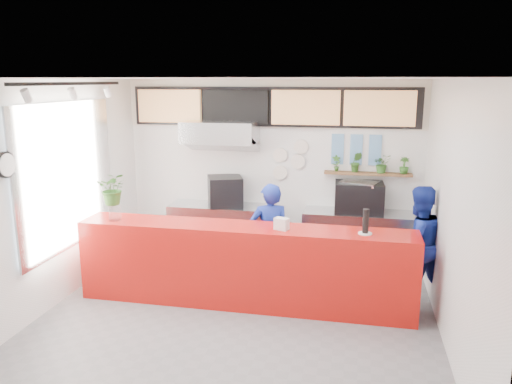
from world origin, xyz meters
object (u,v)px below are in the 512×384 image
Objects in this scene: panini_oven at (225,191)px; pepper_mill at (366,221)px; espresso_machine at (359,197)px; staff_right at (417,244)px; service_counter at (244,265)px; staff_center at (270,237)px.

pepper_mill is at bearing -59.56° from panini_oven.
espresso_machine is at bearing 92.73° from pepper_mill.
staff_right is at bearing 42.11° from pepper_mill.
pepper_mill is at bearing -90.05° from espresso_machine.
service_counter is 0.65m from staff_center.
staff_center reaches higher than service_counter.
service_counter is 1.72m from pepper_mill.
espresso_machine is at bearing -82.75° from staff_right.
service_counter is 2.86× the size of staff_center.
service_counter is 8.18× the size of panini_oven.
panini_oven is (-0.74, 1.80, 0.60)m from service_counter.
staff_right is (2.28, 0.62, 0.26)m from service_counter.
espresso_machine is (2.22, 0.00, -0.00)m from panini_oven.
staff_center reaches higher than pepper_mill.
pepper_mill reaches higher than espresso_machine.
staff_right reaches higher than espresso_machine.
staff_center is 5.15× the size of pepper_mill.
service_counter is 2.79× the size of staff_right.
service_counter is 5.92× the size of espresso_machine.
service_counter is 2.37m from staff_right.
panini_oven is 2.95m from pepper_mill.
service_counter is at bearing -132.16° from espresso_machine.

